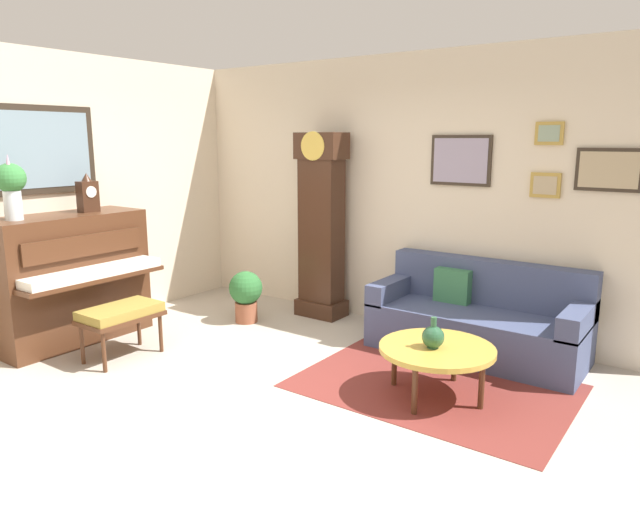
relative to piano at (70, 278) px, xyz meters
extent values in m
cube|color=#B2A899|center=(2.23, -0.01, -0.68)|extent=(6.40, 6.00, 0.10)
cube|color=beige|center=(-0.37, -0.01, 0.77)|extent=(0.10, 4.90, 2.80)
cube|color=#33281E|center=(-0.30, 0.00, 1.22)|extent=(0.03, 1.10, 0.84)
cube|color=#7A93A3|center=(-0.29, 0.00, 1.22)|extent=(0.01, 0.98, 0.72)
cube|color=beige|center=(2.23, 2.39, 0.77)|extent=(5.30, 0.10, 2.80)
cube|color=#33281E|center=(2.98, 2.33, 1.12)|extent=(0.60, 0.03, 0.48)
cube|color=#998EA8|center=(2.98, 2.31, 1.12)|extent=(0.54, 0.01, 0.42)
cube|color=#B28E3D|center=(3.78, 2.33, 0.92)|extent=(0.26, 0.03, 0.22)
cube|color=tan|center=(3.78, 2.31, 0.92)|extent=(0.20, 0.01, 0.16)
cube|color=#33281E|center=(4.28, 2.33, 1.07)|extent=(0.52, 0.03, 0.36)
cube|color=tan|center=(4.28, 2.31, 1.07)|extent=(0.46, 0.01, 0.30)
cube|color=#B28E3D|center=(3.78, 2.33, 1.37)|extent=(0.24, 0.03, 0.20)
cube|color=gray|center=(3.78, 2.31, 1.37)|extent=(0.18, 0.01, 0.14)
cube|color=maroon|center=(3.36, 1.04, -0.63)|extent=(2.10, 1.50, 0.01)
cube|color=#4C2B19|center=(-0.02, 0.00, -0.01)|extent=(0.60, 1.44, 1.25)
cube|color=#4C2B19|center=(0.41, 0.00, 0.05)|extent=(0.28, 1.38, 0.04)
cube|color=white|center=(0.41, 0.00, 0.11)|extent=(0.26, 1.32, 0.08)
cube|color=#4C2B19|center=(0.30, 0.00, 0.35)|extent=(0.03, 1.20, 0.20)
cube|color=#4C2B19|center=(0.80, -0.02, -0.25)|extent=(0.42, 0.70, 0.04)
cube|color=olive|center=(0.80, -0.02, -0.19)|extent=(0.40, 0.68, 0.08)
cylinder|color=#4C2B19|center=(0.96, -0.32, -0.45)|extent=(0.04, 0.04, 0.36)
cylinder|color=#4C2B19|center=(0.96, 0.28, -0.45)|extent=(0.04, 0.04, 0.36)
cylinder|color=#4C2B19|center=(0.64, -0.32, -0.45)|extent=(0.04, 0.04, 0.36)
cylinder|color=#4C2B19|center=(0.64, 0.28, -0.45)|extent=(0.04, 0.04, 0.36)
cube|color=#3D2316|center=(1.51, 2.08, -0.54)|extent=(0.52, 0.34, 0.18)
cube|color=#3D2316|center=(1.51, 2.08, 0.26)|extent=(0.44, 0.28, 1.78)
cube|color=#3D2316|center=(1.51, 2.08, 1.25)|extent=(0.52, 0.32, 0.28)
cylinder|color=gold|center=(1.51, 1.93, 1.25)|extent=(0.30, 0.02, 0.30)
cylinder|color=gold|center=(1.51, 2.03, 0.32)|extent=(0.03, 0.03, 0.70)
cube|color=#424C70|center=(3.37, 1.91, -0.42)|extent=(1.90, 0.80, 0.42)
cube|color=#424C70|center=(3.37, 2.21, -0.01)|extent=(1.90, 0.20, 0.44)
cube|color=#424C70|center=(2.51, 1.91, -0.13)|extent=(0.18, 0.80, 0.20)
cube|color=#424C70|center=(4.23, 1.91, -0.13)|extent=(0.18, 0.80, 0.20)
cube|color=#38754C|center=(3.07, 2.05, -0.05)|extent=(0.34, 0.12, 0.32)
cylinder|color=gold|center=(3.45, 0.88, -0.24)|extent=(0.88, 0.88, 0.04)
torus|color=#4C2B19|center=(3.45, 0.88, -0.24)|extent=(0.88, 0.88, 0.04)
cylinder|color=#4C2B19|center=(3.45, 1.24, -0.45)|extent=(0.04, 0.04, 0.37)
cylinder|color=#4C2B19|center=(3.81, 0.88, -0.45)|extent=(0.04, 0.04, 0.37)
cylinder|color=#4C2B19|center=(3.45, 0.52, -0.45)|extent=(0.04, 0.04, 0.37)
cylinder|color=#4C2B19|center=(3.09, 0.88, -0.45)|extent=(0.04, 0.04, 0.37)
cube|color=#3D2316|center=(0.00, 0.26, 0.77)|extent=(0.12, 0.18, 0.30)
cylinder|color=white|center=(0.06, 0.26, 0.82)|extent=(0.01, 0.11, 0.11)
cone|color=#3D2316|center=(0.00, 0.26, 0.96)|extent=(0.10, 0.10, 0.08)
cylinder|color=silver|center=(0.00, -0.47, 0.75)|extent=(0.15, 0.15, 0.26)
sphere|color=#387F3D|center=(0.00, -0.47, 0.99)|extent=(0.26, 0.26, 0.26)
cone|color=#D199B7|center=(0.03, -0.49, 1.12)|extent=(0.06, 0.06, 0.16)
cylinder|color=#234C33|center=(3.44, 0.84, -0.22)|extent=(0.09, 0.09, 0.01)
sphere|color=#285638|center=(3.44, 0.84, -0.14)|extent=(0.17, 0.17, 0.17)
cylinder|color=#285638|center=(3.44, 0.84, -0.02)|extent=(0.04, 0.04, 0.08)
cylinder|color=#935138|center=(0.99, 1.41, -0.52)|extent=(0.24, 0.24, 0.22)
sphere|color=#2D6B33|center=(0.99, 1.41, -0.25)|extent=(0.36, 0.36, 0.36)
camera|label=1|loc=(5.15, -3.02, 1.32)|focal=32.46mm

